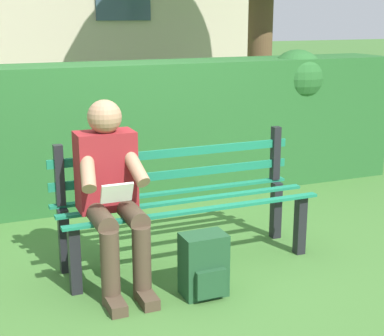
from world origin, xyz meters
The scene contains 5 objects.
ground centered at (0.00, 0.00, 0.00)m, with size 60.00×60.00×0.00m, color #3D6B2D.
park_bench centered at (0.00, -0.07, 0.44)m, with size 1.82×0.51×0.89m.
person_seated centered at (0.56, 0.10, 0.64)m, with size 0.44×0.73×1.20m.
hedge_backdrop centered at (-0.33, -1.65, 0.67)m, with size 5.16×0.69×1.38m.
backpack centered at (0.09, 0.51, 0.20)m, with size 0.28×0.26×0.41m.
Camera 1 is at (1.46, 3.60, 1.73)m, focal length 54.66 mm.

